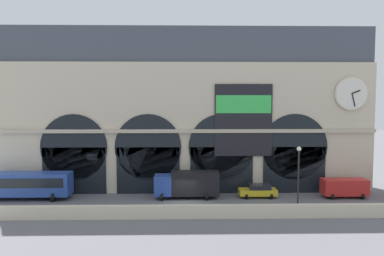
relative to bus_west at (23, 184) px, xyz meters
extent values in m
plane|color=slate|center=(18.78, -2.56, -1.78)|extent=(200.00, 200.00, 0.00)
cube|color=beige|center=(18.78, -7.47, -1.13)|extent=(90.00, 0.70, 1.30)
cube|color=beige|center=(18.78, 5.00, 6.25)|extent=(46.80, 5.13, 16.07)
cube|color=#424751|center=(18.78, 5.30, 16.50)|extent=(46.80, 4.53, 4.42)
cube|color=black|center=(5.28, 2.39, 1.09)|extent=(7.69, 0.20, 5.74)
cylinder|color=black|center=(5.28, 2.39, 3.96)|extent=(8.10, 0.20, 8.10)
cube|color=black|center=(14.28, 2.39, 1.09)|extent=(7.69, 0.20, 5.74)
cylinder|color=black|center=(14.28, 2.39, 3.96)|extent=(8.10, 0.20, 8.10)
cube|color=black|center=(23.28, 2.39, 1.09)|extent=(7.69, 0.20, 5.74)
cylinder|color=black|center=(23.28, 2.39, 3.96)|extent=(8.10, 0.20, 8.10)
cube|color=black|center=(32.28, 2.39, 1.09)|extent=(7.69, 0.20, 5.74)
cylinder|color=black|center=(32.28, 2.39, 3.96)|extent=(8.10, 0.20, 8.10)
cylinder|color=beige|center=(39.09, 2.29, 10.50)|extent=(4.18, 0.25, 4.18)
cylinder|color=silver|center=(39.09, 2.17, 10.50)|extent=(3.87, 0.06, 3.87)
cube|color=black|center=(39.59, 2.11, 10.68)|extent=(1.06, 0.04, 0.51)
cube|color=black|center=(39.29, 2.09, 9.71)|extent=(0.53, 0.04, 1.62)
cube|color=black|center=(25.91, 2.27, 7.24)|extent=(7.01, 0.12, 8.76)
cube|color=green|center=(25.91, 2.19, 9.19)|extent=(6.73, 0.04, 2.18)
cube|color=#B6AB91|center=(18.78, 2.29, 5.94)|extent=(46.80, 0.50, 0.44)
cube|color=#28479E|center=(0.00, 0.01, 0.02)|extent=(11.00, 2.50, 2.60)
cube|color=black|center=(0.00, -1.26, 0.37)|extent=(10.12, 0.04, 1.10)
cylinder|color=black|center=(3.85, -1.12, -1.28)|extent=(0.28, 1.00, 1.00)
cylinder|color=black|center=(3.85, 1.13, -1.28)|extent=(0.28, 1.00, 1.00)
cube|color=#28479E|center=(16.21, 0.16, -0.21)|extent=(2.00, 2.30, 2.30)
cube|color=black|center=(19.96, 0.16, -0.01)|extent=(5.50, 2.30, 2.70)
cylinder|color=black|center=(16.11, -0.88, -1.36)|extent=(0.28, 0.84, 0.84)
cylinder|color=black|center=(16.11, 1.19, -1.36)|extent=(0.28, 0.84, 0.84)
cylinder|color=black|center=(21.21, -0.88, -1.36)|extent=(0.28, 0.84, 0.84)
cylinder|color=black|center=(21.21, 1.19, -1.36)|extent=(0.28, 0.84, 0.84)
cube|color=gold|center=(27.36, 0.27, -1.13)|extent=(4.40, 1.80, 0.70)
cube|color=black|center=(27.58, 0.27, -0.51)|extent=(2.46, 1.62, 0.55)
cylinder|color=black|center=(25.91, -0.54, -1.48)|extent=(0.28, 0.60, 0.60)
cylinder|color=black|center=(25.91, 1.08, -1.48)|extent=(0.28, 0.60, 0.60)
cylinder|color=black|center=(28.81, -0.54, -1.48)|extent=(0.28, 0.60, 0.60)
cylinder|color=black|center=(28.81, 1.08, -1.48)|extent=(0.28, 0.60, 0.60)
cube|color=red|center=(37.57, 0.01, -0.51)|extent=(5.20, 2.00, 1.86)
cylinder|color=black|center=(35.80, -0.89, -1.44)|extent=(0.28, 0.68, 0.68)
cylinder|color=black|center=(35.80, 0.91, -1.44)|extent=(0.28, 0.68, 0.68)
cylinder|color=black|center=(39.34, -0.89, -1.44)|extent=(0.28, 0.68, 0.68)
cylinder|color=black|center=(39.34, 0.91, -1.44)|extent=(0.28, 0.68, 0.68)
cylinder|color=black|center=(30.02, -6.67, 1.47)|extent=(0.16, 0.16, 6.50)
sphere|color=#F2EDCC|center=(30.02, -6.67, 4.90)|extent=(0.44, 0.44, 0.44)
camera|label=1|loc=(18.61, -43.54, 9.76)|focal=35.43mm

